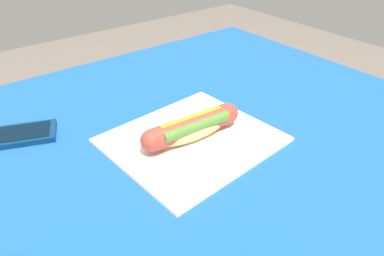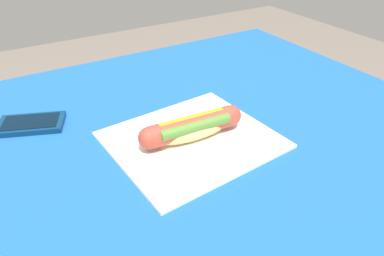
% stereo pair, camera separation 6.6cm
% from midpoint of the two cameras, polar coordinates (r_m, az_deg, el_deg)
% --- Properties ---
extents(dining_table, '(1.23, 1.01, 0.75)m').
position_cam_midpoint_polar(dining_table, '(0.72, -5.29, -12.28)').
color(dining_table, brown).
rests_on(dining_table, ground).
extents(paper_wrapper, '(0.31, 0.28, 0.01)m').
position_cam_midpoint_polar(paper_wrapper, '(0.68, -2.80, -2.01)').
color(paper_wrapper, white).
rests_on(paper_wrapper, dining_table).
extents(hot_dog, '(0.21, 0.06, 0.05)m').
position_cam_midpoint_polar(hot_dog, '(0.66, -2.82, 0.05)').
color(hot_dog, '#E5BC75').
rests_on(hot_dog, paper_wrapper).
extents(cell_phone, '(0.15, 0.11, 0.01)m').
position_cam_midpoint_polar(cell_phone, '(0.78, -27.97, -1.03)').
color(cell_phone, '#0A2D4C').
rests_on(cell_phone, dining_table).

